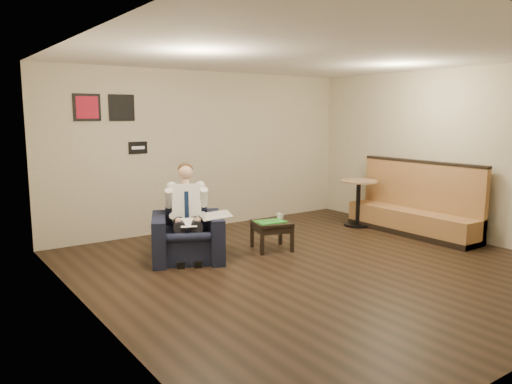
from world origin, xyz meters
TOP-DOWN VIEW (x-y plane):
  - ground at (0.00, 0.00)m, footprint 6.00×6.00m
  - wall_back at (0.00, 3.00)m, footprint 6.00×0.02m
  - wall_left at (-3.00, 0.00)m, footprint 0.02×6.00m
  - wall_right at (3.00, 0.00)m, footprint 0.02×6.00m
  - ceiling at (0.00, 0.00)m, footprint 6.00×6.00m
  - seating_sign at (-1.30, 2.98)m, footprint 0.32×0.02m
  - art_print_left at (-2.10, 2.98)m, footprint 0.42×0.03m
  - art_print_right at (-1.55, 2.98)m, footprint 0.42×0.03m
  - armchair at (-1.28, 1.32)m, footprint 1.29×1.29m
  - seated_man at (-1.33, 1.21)m, footprint 0.95×1.10m
  - lap_papers at (-1.37, 1.12)m, footprint 0.31×0.36m
  - newspaper at (-0.96, 1.06)m, footprint 0.57×0.63m
  - side_table at (0.01, 1.04)m, footprint 0.66×0.66m
  - green_folder at (-0.03, 1.03)m, footprint 0.48×0.37m
  - coffee_mug at (0.21, 1.10)m, footprint 0.10×0.10m
  - smartphone at (0.10, 1.18)m, footprint 0.15×0.12m
  - banquette at (2.59, 0.46)m, footprint 0.58×2.42m
  - cafe_table at (2.30, 1.44)m, footprint 0.91×0.91m

SIDE VIEW (x-z plane):
  - ground at x=0.00m, z-range 0.00..0.00m
  - side_table at x=0.01m, z-range 0.00..0.44m
  - cafe_table at x=2.30m, z-range 0.00..0.85m
  - smartphone at x=0.10m, z-range 0.44..0.44m
  - green_folder at x=-0.03m, z-range 0.44..0.45m
  - armchair at x=-1.28m, z-range 0.00..0.94m
  - coffee_mug at x=0.21m, z-range 0.44..0.53m
  - lap_papers at x=-1.37m, z-range 0.58..0.58m
  - banquette at x=2.59m, z-range 0.00..1.24m
  - newspaper at x=-0.96m, z-range 0.64..0.65m
  - seated_man at x=-1.33m, z-range 0.00..1.29m
  - wall_back at x=0.00m, z-range 0.00..2.80m
  - wall_left at x=-3.00m, z-range 0.00..2.80m
  - wall_right at x=3.00m, z-range 0.00..2.80m
  - seating_sign at x=-1.30m, z-range 1.40..1.60m
  - art_print_left at x=-2.10m, z-range 1.94..2.36m
  - art_print_right at x=-1.55m, z-range 1.94..2.36m
  - ceiling at x=0.00m, z-range 2.79..2.81m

